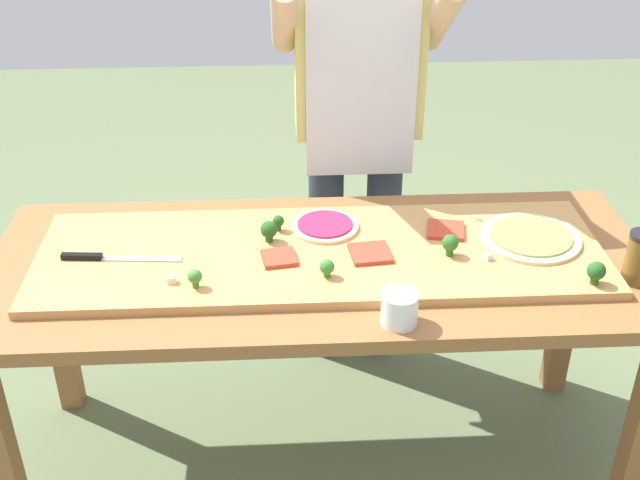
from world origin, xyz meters
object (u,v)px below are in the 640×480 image
pizza_slice_near_left (446,230)px  broccoli_floret_back_mid (195,277)px  chefs_knife (104,257)px  cheese_crumble_a (478,218)px  cheese_crumble_c (488,256)px  broccoli_floret_center_right (278,222)px  sauce_jar (640,258)px  flour_cup (399,310)px  pizza_whole_pesto_green (530,237)px  broccoli_floret_back_left (596,271)px  broccoli_floret_front_left (327,267)px  cheese_crumble_b (172,280)px  broccoli_floret_front_right (450,244)px  pizza_slice_near_right (279,258)px  pizza_slice_far_left (370,253)px  broccoli_floret_center_left (269,230)px  pizza_whole_beet_magenta (325,226)px  prep_table (321,289)px  cook_center (358,102)px

pizza_slice_near_left → broccoli_floret_back_mid: size_ratio=1.98×
chefs_knife → broccoli_floret_back_mid: size_ratio=6.28×
cheese_crumble_a → cheese_crumble_c: bearing=-95.7°
broccoli_floret_center_right → sauce_jar: 0.97m
chefs_knife → flour_cup: size_ratio=3.58×
pizza_whole_pesto_green → sauce_jar: 0.30m
broccoli_floret_back_mid → broccoli_floret_back_left: 1.02m
broccoli_floret_front_left → cheese_crumble_b: size_ratio=2.53×
broccoli_floret_front_right → broccoli_floret_center_right: broccoli_floret_front_right is taller
broccoli_floret_back_mid → chefs_knife: bearing=149.7°
pizza_slice_near_right → broccoli_floret_back_mid: 0.25m
pizza_whole_pesto_green → broccoli_floret_center_right: broccoli_floret_center_right is taller
pizza_slice_near_left → pizza_slice_far_left: size_ratio=0.97×
pizza_slice_near_right → broccoli_floret_center_right: 0.16m
broccoli_floret_back_mid → broccoli_floret_front_right: 0.68m
broccoli_floret_front_right → broccoli_floret_center_left: bearing=168.1°
broccoli_floret_front_left → pizza_whole_beet_magenta: bearing=87.7°
broccoli_floret_front_right → broccoli_floret_back_left: bearing=-24.6°
pizza_whole_pesto_green → cheese_crumble_c: cheese_crumble_c is taller
pizza_slice_near_right → broccoli_floret_center_right: broccoli_floret_center_right is taller
cheese_crumble_c → broccoli_floret_back_mid: bearing=-173.1°
prep_table → broccoli_floret_center_right: (-0.11, 0.13, 0.15)m
pizza_whole_pesto_green → cheese_crumble_a: (-0.12, 0.12, -0.00)m
broccoli_floret_front_left → broccoli_floret_center_right: (-0.12, 0.25, 0.00)m
cheese_crumble_c → cook_center: size_ratio=0.01×
cheese_crumble_c → broccoli_floret_front_right: bearing=165.5°
pizza_slice_near_right → broccoli_floret_front_right: (0.46, -0.00, 0.03)m
cheese_crumble_a → prep_table: bearing=-161.4°
prep_table → pizza_slice_near_left: pizza_slice_near_left is taller
cheese_crumble_b → broccoli_floret_front_left: bearing=1.0°
pizza_whole_beet_magenta → cheese_crumble_a: size_ratio=15.88×
broccoli_floret_back_left → pizza_slice_near_right: bearing=168.8°
sauce_jar → cheese_crumble_a: bearing=138.7°
prep_table → flour_cup: flour_cup is taller
broccoli_floret_back_left → cheese_crumble_c: (-0.24, 0.13, -0.03)m
broccoli_floret_back_mid → broccoli_floret_front_left: 0.34m
chefs_knife → broccoli_floret_center_right: size_ratio=6.87×
broccoli_floret_center_left → chefs_knife: bearing=-170.8°
pizza_whole_pesto_green → pizza_slice_near_right: 0.71m
broccoli_floret_back_mid → cook_center: size_ratio=0.03×
pizza_slice_far_left → broccoli_floret_center_right: broccoli_floret_center_right is taller
chefs_knife → cheese_crumble_a: (1.05, 0.16, 0.00)m
broccoli_floret_front_left → cheese_crumble_c: bearing=8.0°
pizza_slice_near_right → cheese_crumble_b: 0.29m
pizza_whole_pesto_green → broccoli_floret_center_right: bearing=172.7°
broccoli_floret_front_left → cook_center: 0.72m
broccoli_floret_center_right → flour_cup: size_ratio=0.52×
flour_cup → broccoli_floret_front_left: bearing=133.1°
prep_table → broccoli_floret_back_mid: (-0.33, -0.15, 0.15)m
pizza_whole_beet_magenta → broccoli_floret_back_mid: broccoli_floret_back_mid is taller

